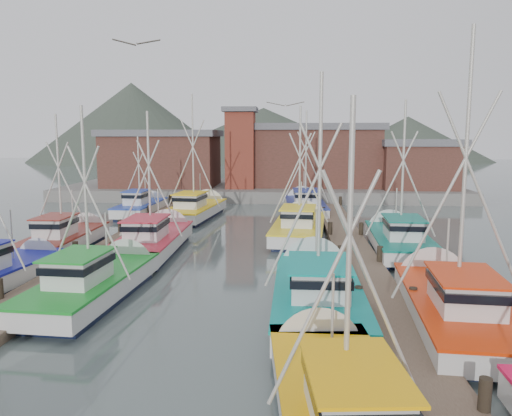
# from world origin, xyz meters

# --- Properties ---
(ground) EXTENTS (260.00, 260.00, 0.00)m
(ground) POSITION_xyz_m (0.00, 0.00, 0.00)
(ground) COLOR #4B5A57
(ground) RESTS_ON ground
(dock_left) EXTENTS (2.30, 46.00, 1.50)m
(dock_left) POSITION_xyz_m (-7.00, 4.04, 0.21)
(dock_left) COLOR #4D3D2F
(dock_left) RESTS_ON ground
(dock_right) EXTENTS (2.30, 46.00, 1.50)m
(dock_right) POSITION_xyz_m (7.00, 4.04, 0.21)
(dock_right) COLOR #4D3D2F
(dock_right) RESTS_ON ground
(quay) EXTENTS (44.00, 16.00, 1.20)m
(quay) POSITION_xyz_m (0.00, 37.00, 0.60)
(quay) COLOR slate
(quay) RESTS_ON ground
(shed_left) EXTENTS (12.72, 8.48, 6.20)m
(shed_left) POSITION_xyz_m (-11.00, 35.00, 4.34)
(shed_left) COLOR brown
(shed_left) RESTS_ON quay
(shed_center) EXTENTS (14.84, 9.54, 6.90)m
(shed_center) POSITION_xyz_m (6.00, 37.00, 4.69)
(shed_center) COLOR brown
(shed_center) RESTS_ON quay
(shed_right) EXTENTS (8.48, 6.36, 5.20)m
(shed_right) POSITION_xyz_m (17.00, 34.00, 3.84)
(shed_right) COLOR brown
(shed_right) RESTS_ON quay
(lookout_tower) EXTENTS (3.60, 3.60, 8.50)m
(lookout_tower) POSITION_xyz_m (-2.00, 33.00, 5.55)
(lookout_tower) COLOR maroon
(lookout_tower) RESTS_ON quay
(distant_hills) EXTENTS (175.00, 140.00, 42.00)m
(distant_hills) POSITION_xyz_m (-12.76, 122.59, 0.00)
(distant_hills) COLOR #3B4439
(distant_hills) RESTS_ON ground
(boat_1) EXTENTS (3.61, 9.16, 8.32)m
(boat_1) POSITION_xyz_m (4.58, -9.37, 0.68)
(boat_1) COLOR black
(boat_1) RESTS_ON ground
(boat_4) EXTENTS (3.53, 9.23, 8.71)m
(boat_4) POSITION_xyz_m (-4.64, -0.44, 0.68)
(boat_4) COLOR black
(boat_4) RESTS_ON ground
(boat_5) EXTENTS (4.10, 10.43, 10.03)m
(boat_5) POSITION_xyz_m (4.50, -0.88, 0.68)
(boat_5) COLOR black
(boat_5) RESTS_ON ground
(boat_6) EXTENTS (3.43, 8.42, 8.43)m
(boat_6) POSITION_xyz_m (-9.45, 0.54, 0.68)
(boat_6) COLOR black
(boat_6) RESTS_ON ground
(boat_7) EXTENTS (4.53, 10.07, 11.27)m
(boat_7) POSITION_xyz_m (9.35, -2.18, 0.69)
(boat_7) COLOR black
(boat_7) RESTS_ON ground
(boat_8) EXTENTS (3.71, 9.91, 9.03)m
(boat_8) POSITION_xyz_m (-4.61, 8.26, 0.68)
(boat_8) COLOR black
(boat_8) RESTS_ON ground
(boat_9) EXTENTS (3.98, 10.33, 9.61)m
(boat_9) POSITION_xyz_m (4.06, 13.08, 0.68)
(boat_9) COLOR black
(boat_9) RESTS_ON ground
(boat_10) EXTENTS (3.57, 8.62, 8.69)m
(boat_10) POSITION_xyz_m (-9.93, 8.23, 0.68)
(boat_10) COLOR black
(boat_10) RESTS_ON ground
(boat_11) EXTENTS (3.96, 9.77, 9.66)m
(boat_11) POSITION_xyz_m (9.79, 9.30, 0.68)
(boat_11) COLOR black
(boat_11) RESTS_ON ground
(boat_12) EXTENTS (4.38, 10.23, 10.99)m
(boat_12) POSITION_xyz_m (-4.41, 20.52, 0.69)
(boat_12) COLOR black
(boat_12) RESTS_ON ground
(boat_13) EXTENTS (4.01, 10.30, 9.85)m
(boat_13) POSITION_xyz_m (4.64, 23.56, 0.68)
(boat_13) COLOR black
(boat_13) RESTS_ON ground
(boat_14) EXTENTS (3.10, 8.48, 7.39)m
(boat_14) POSITION_xyz_m (-9.38, 21.64, 0.68)
(boat_14) COLOR black
(boat_14) RESTS_ON ground
(gull_near) EXTENTS (1.55, 0.66, 0.24)m
(gull_near) POSITION_xyz_m (-1.57, -3.92, 9.72)
(gull_near) COLOR gray
(gull_near) RESTS_ON ground
(gull_far) EXTENTS (1.54, 0.61, 0.24)m
(gull_far) POSITION_xyz_m (3.18, 0.45, 8.02)
(gull_far) COLOR gray
(gull_far) RESTS_ON ground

